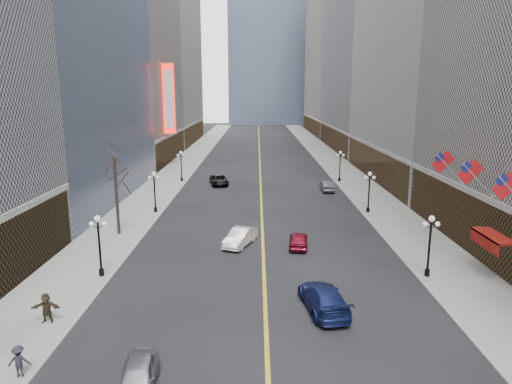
{
  "coord_description": "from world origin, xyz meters",
  "views": [
    {
      "loc": [
        -0.52,
        -0.97,
        13.16
      ],
      "look_at": [
        -0.57,
        21.95,
        8.14
      ],
      "focal_mm": 32.0,
      "sensor_mm": 36.0,
      "label": 1
    }
  ],
  "objects_px": {
    "streetlamp_east_2": "(369,188)",
    "streetlamp_west_3": "(181,163)",
    "streetlamp_east_1": "(430,240)",
    "car_nb_near": "(138,377)",
    "streetlamp_west_2": "(155,188)",
    "car_nb_mid": "(240,237)",
    "streetlamp_east_3": "(340,163)",
    "streetlamp_west_1": "(99,239)",
    "car_sb_near": "(324,298)",
    "car_sb_mid": "(299,240)",
    "car_sb_far": "(327,186)",
    "car_nb_far": "(219,180)"
  },
  "relations": [
    {
      "from": "streetlamp_east_3",
      "to": "car_sb_near",
      "type": "relative_size",
      "value": 0.82
    },
    {
      "from": "streetlamp_east_2",
      "to": "car_sb_far",
      "type": "height_order",
      "value": "streetlamp_east_2"
    },
    {
      "from": "car_nb_mid",
      "to": "streetlamp_west_1",
      "type": "bearing_deg",
      "value": -122.36
    },
    {
      "from": "car_sb_near",
      "to": "car_sb_far",
      "type": "relative_size",
      "value": 1.28
    },
    {
      "from": "streetlamp_east_2",
      "to": "streetlamp_west_3",
      "type": "height_order",
      "value": "same"
    },
    {
      "from": "streetlamp_west_2",
      "to": "car_nb_mid",
      "type": "xyz_separation_m",
      "value": [
        9.8,
        -10.83,
        -2.16
      ]
    },
    {
      "from": "streetlamp_west_1",
      "to": "streetlamp_west_3",
      "type": "bearing_deg",
      "value": 90.0
    },
    {
      "from": "streetlamp_west_3",
      "to": "car_nb_near",
      "type": "bearing_deg",
      "value": -83.05
    },
    {
      "from": "streetlamp_west_3",
      "to": "car_nb_near",
      "type": "xyz_separation_m",
      "value": [
        5.95,
        -48.82,
        -2.21
      ]
    },
    {
      "from": "streetlamp_east_2",
      "to": "streetlamp_west_1",
      "type": "bearing_deg",
      "value": -142.67
    },
    {
      "from": "streetlamp_east_1",
      "to": "car_sb_near",
      "type": "distance_m",
      "value": 9.84
    },
    {
      "from": "streetlamp_east_2",
      "to": "car_nb_near",
      "type": "xyz_separation_m",
      "value": [
        -17.65,
        -30.82,
        -2.21
      ]
    },
    {
      "from": "streetlamp_west_3",
      "to": "car_sb_mid",
      "type": "xyz_separation_m",
      "value": [
        14.88,
        -29.31,
        -2.23
      ]
    },
    {
      "from": "streetlamp_east_2",
      "to": "car_nb_mid",
      "type": "relative_size",
      "value": 1.0
    },
    {
      "from": "car_nb_near",
      "to": "car_sb_far",
      "type": "bearing_deg",
      "value": 64.63
    },
    {
      "from": "streetlamp_east_1",
      "to": "car_sb_far",
      "type": "relative_size",
      "value": 1.05
    },
    {
      "from": "car_nb_mid",
      "to": "car_sb_far",
      "type": "height_order",
      "value": "car_nb_mid"
    },
    {
      "from": "car_nb_near",
      "to": "car_sb_near",
      "type": "height_order",
      "value": "car_sb_near"
    },
    {
      "from": "streetlamp_west_2",
      "to": "car_nb_far",
      "type": "bearing_deg",
      "value": 69.95
    },
    {
      "from": "streetlamp_east_1",
      "to": "streetlamp_west_2",
      "type": "bearing_deg",
      "value": 142.67
    },
    {
      "from": "streetlamp_east_1",
      "to": "car_nb_near",
      "type": "bearing_deg",
      "value": -144.01
    },
    {
      "from": "car_sb_near",
      "to": "streetlamp_west_2",
      "type": "bearing_deg",
      "value": -64.99
    },
    {
      "from": "streetlamp_east_2",
      "to": "streetlamp_west_3",
      "type": "xyz_separation_m",
      "value": [
        -23.6,
        18.0,
        0.0
      ]
    },
    {
      "from": "streetlamp_east_2",
      "to": "car_sb_mid",
      "type": "xyz_separation_m",
      "value": [
        -8.72,
        -11.31,
        -2.23
      ]
    },
    {
      "from": "streetlamp_west_1",
      "to": "streetlamp_west_3",
      "type": "xyz_separation_m",
      "value": [
        0.0,
        36.0,
        0.0
      ]
    },
    {
      "from": "car_nb_near",
      "to": "car_sb_mid",
      "type": "relative_size",
      "value": 1.03
    },
    {
      "from": "streetlamp_west_2",
      "to": "car_sb_near",
      "type": "xyz_separation_m",
      "value": [
        15.38,
        -22.99,
        -2.1
      ]
    },
    {
      "from": "streetlamp_west_1",
      "to": "streetlamp_east_3",
      "type": "bearing_deg",
      "value": 56.75
    },
    {
      "from": "streetlamp_east_1",
      "to": "car_nb_near",
      "type": "distance_m",
      "value": 21.93
    },
    {
      "from": "streetlamp_east_1",
      "to": "streetlamp_east_3",
      "type": "relative_size",
      "value": 1.0
    },
    {
      "from": "streetlamp_west_1",
      "to": "car_nb_near",
      "type": "bearing_deg",
      "value": -65.12
    },
    {
      "from": "streetlamp_east_3",
      "to": "car_nb_near",
      "type": "bearing_deg",
      "value": -109.88
    },
    {
      "from": "streetlamp_west_2",
      "to": "streetlamp_west_1",
      "type": "bearing_deg",
      "value": -90.0
    },
    {
      "from": "car_nb_far",
      "to": "car_sb_mid",
      "type": "xyz_separation_m",
      "value": [
        9.11,
        -27.12,
        -0.03
      ]
    },
    {
      "from": "streetlamp_east_3",
      "to": "car_sb_far",
      "type": "height_order",
      "value": "streetlamp_east_3"
    },
    {
      "from": "streetlamp_east_2",
      "to": "car_nb_far",
      "type": "height_order",
      "value": "streetlamp_east_2"
    },
    {
      "from": "streetlamp_west_1",
      "to": "car_sb_far",
      "type": "bearing_deg",
      "value": 55.01
    },
    {
      "from": "streetlamp_west_1",
      "to": "car_sb_mid",
      "type": "bearing_deg",
      "value": 24.22
    },
    {
      "from": "streetlamp_west_3",
      "to": "car_nb_near",
      "type": "distance_m",
      "value": 49.23
    },
    {
      "from": "streetlamp_west_1",
      "to": "car_nb_far",
      "type": "distance_m",
      "value": 34.37
    },
    {
      "from": "car_nb_near",
      "to": "car_sb_far",
      "type": "xyz_separation_m",
      "value": [
        14.85,
        42.54,
        0.01
      ]
    },
    {
      "from": "streetlamp_east_2",
      "to": "car_nb_mid",
      "type": "bearing_deg",
      "value": -141.87
    },
    {
      "from": "streetlamp_west_2",
      "to": "car_nb_near",
      "type": "height_order",
      "value": "streetlamp_west_2"
    },
    {
      "from": "streetlamp_west_1",
      "to": "streetlamp_west_2",
      "type": "bearing_deg",
      "value": 90.0
    },
    {
      "from": "streetlamp_west_3",
      "to": "streetlamp_east_2",
      "type": "bearing_deg",
      "value": -37.33
    },
    {
      "from": "streetlamp_east_2",
      "to": "streetlamp_west_3",
      "type": "bearing_deg",
      "value": 142.67
    },
    {
      "from": "streetlamp_east_3",
      "to": "streetlamp_west_2",
      "type": "height_order",
      "value": "same"
    },
    {
      "from": "car_sb_mid",
      "to": "car_nb_near",
      "type": "bearing_deg",
      "value": 71.2
    },
    {
      "from": "streetlamp_east_1",
      "to": "streetlamp_west_1",
      "type": "xyz_separation_m",
      "value": [
        -23.6,
        0.0,
        0.0
      ]
    },
    {
      "from": "car_nb_near",
      "to": "car_sb_mid",
      "type": "height_order",
      "value": "car_nb_near"
    }
  ]
}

